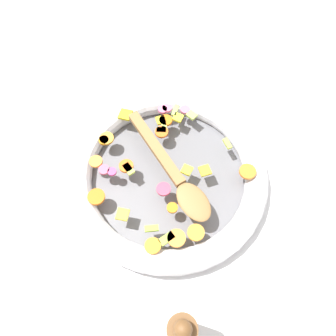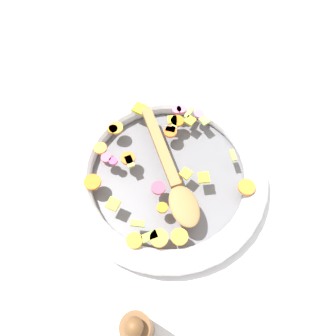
# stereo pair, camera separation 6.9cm
# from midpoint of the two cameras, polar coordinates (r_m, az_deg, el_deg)

# --- Properties ---
(ground_plane) EXTENTS (4.00, 4.00, 0.00)m
(ground_plane) POSITION_cam_midpoint_polar(r_m,az_deg,el_deg) (0.73, -2.68, -2.06)
(ground_plane) COLOR silver
(skillet) EXTENTS (0.43, 0.43, 0.05)m
(skillet) POSITION_cam_midpoint_polar(r_m,az_deg,el_deg) (0.71, -2.75, -1.30)
(skillet) COLOR slate
(skillet) RESTS_ON ground_plane
(chopped_vegetables) EXTENTS (0.35, 0.32, 0.01)m
(chopped_vegetables) POSITION_cam_midpoint_polar(r_m,az_deg,el_deg) (0.69, -4.57, -0.33)
(chopped_vegetables) COLOR orange
(chopped_vegetables) RESTS_ON skillet
(wooden_spoon) EXTENTS (0.29, 0.08, 0.01)m
(wooden_spoon) POSITION_cam_midpoint_polar(r_m,az_deg,el_deg) (0.66, -1.72, -1.54)
(wooden_spoon) COLOR olive
(wooden_spoon) RESTS_ON chopped_vegetables
(pepper_mill) EXTENTS (0.05, 0.05, 0.18)m
(pepper_mill) POSITION_cam_midpoint_polar(r_m,az_deg,el_deg) (0.58, -1.56, -26.83)
(pepper_mill) COLOR brown
(pepper_mill) RESTS_ON ground_plane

